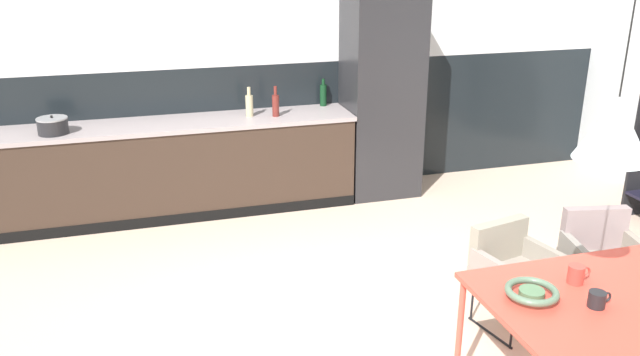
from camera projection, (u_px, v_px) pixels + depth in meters
The scene contains 14 objects.
back_wall_splashback_dark at pixel (288, 127), 6.72m from camera, with size 7.38×0.12×1.34m, color black.
kitchen_counter at pixel (141, 171), 6.08m from camera, with size 4.08×0.63×0.91m.
refrigerator_column at pixel (381, 97), 6.51m from camera, with size 0.72×0.60×2.03m, color #232326.
dining_table at pixel (632, 301), 3.41m from camera, with size 1.59×0.95×0.75m.
armchair_facing_counter at pixel (511, 261), 4.34m from camera, with size 0.57×0.56×0.71m.
armchair_corner_seat at pixel (601, 249), 4.41m from camera, with size 0.56×0.55×0.76m.
fruit_bowl at pixel (532, 292), 3.33m from camera, with size 0.28×0.28×0.07m.
mug_wide_latte at pixel (597, 299), 3.26m from camera, with size 0.13×0.09×0.08m.
mug_glass_clear at pixel (577, 274), 3.48m from camera, with size 0.13×0.09×0.10m.
cooking_pot at pixel (53, 126), 5.62m from camera, with size 0.26×0.26×0.17m.
bottle_wine_green at pixel (323, 94), 6.57m from camera, with size 0.07×0.07×0.28m.
bottle_oil_tall at pixel (276, 105), 6.17m from camera, with size 0.07×0.07×0.29m.
bottle_vinegar_dark at pixel (249, 105), 6.17m from camera, with size 0.07×0.07×0.28m.
pendant_lamp_over_table_near at pixel (614, 128), 2.96m from camera, with size 0.34×0.34×1.11m.
Camera 1 is at (-1.48, -3.12, 2.49)m, focal length 36.19 mm.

